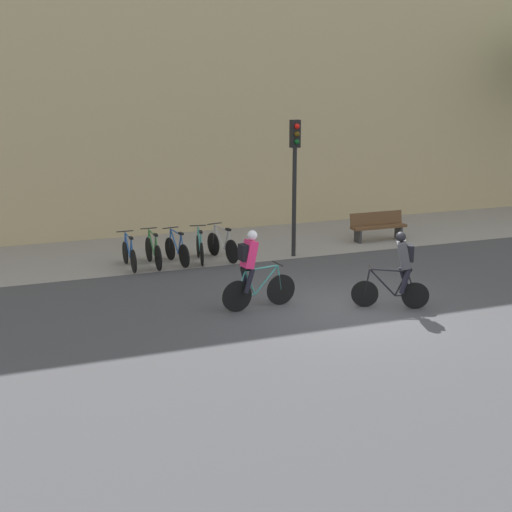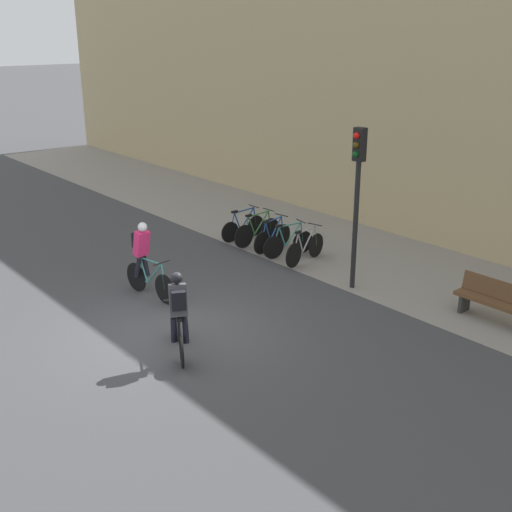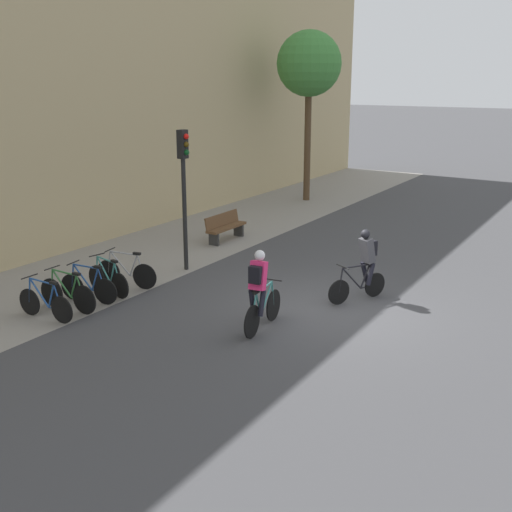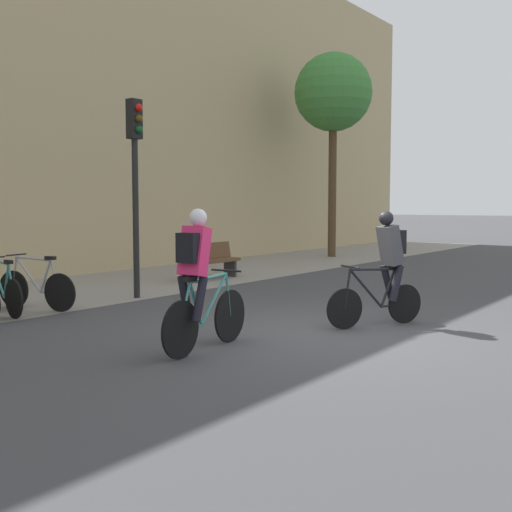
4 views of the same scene
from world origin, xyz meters
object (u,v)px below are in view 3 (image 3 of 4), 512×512
(cyclist_grey, at_px, (365,262))
(parked_bike_2, at_px, (89,286))
(parked_bike_1, at_px, (68,294))
(traffic_light_pole, at_px, (184,175))
(parked_bike_4, at_px, (126,272))
(bench, at_px, (225,226))
(parked_bike_0, at_px, (45,303))
(parked_bike_3, at_px, (108,279))
(cyclist_pink, at_px, (260,289))

(cyclist_grey, height_order, parked_bike_2, cyclist_grey)
(cyclist_grey, bearing_deg, parked_bike_1, 127.46)
(parked_bike_1, height_order, parked_bike_2, parked_bike_1)
(parked_bike_2, relative_size, traffic_light_pole, 0.41)
(parked_bike_4, relative_size, traffic_light_pole, 0.44)
(parked_bike_2, xyz_separation_m, bench, (6.64, 0.52, 0.09))
(parked_bike_0, bearing_deg, parked_bike_3, 0.03)
(cyclist_pink, height_order, traffic_light_pole, traffic_light_pole)
(parked_bike_2, height_order, parked_bike_3, parked_bike_3)
(cyclist_pink, height_order, parked_bike_4, cyclist_pink)
(cyclist_grey, xyz_separation_m, parked_bike_4, (-2.27, 5.55, -0.55))
(parked_bike_2, height_order, traffic_light_pole, traffic_light_pole)
(parked_bike_1, xyz_separation_m, parked_bike_3, (1.32, 0.00, -0.02))
(cyclist_pink, bearing_deg, traffic_light_pole, 55.21)
(cyclist_grey, distance_m, bench, 6.81)
(parked_bike_0, distance_m, bench, 7.98)
(parked_bike_0, bearing_deg, cyclist_pink, -67.50)
(cyclist_pink, distance_m, parked_bike_1, 4.64)
(cyclist_pink, height_order, parked_bike_3, cyclist_pink)
(traffic_light_pole, bearing_deg, parked_bike_1, 174.58)
(cyclist_pink, distance_m, cyclist_grey, 3.26)
(parked_bike_2, bearing_deg, bench, 4.44)
(cyclist_pink, xyz_separation_m, cyclist_grey, (3.07, -1.10, 0.00))
(cyclist_pink, bearing_deg, parked_bike_3, 88.27)
(cyclist_pink, relative_size, parked_bike_0, 1.10)
(traffic_light_pole, bearing_deg, parked_bike_0, 175.35)
(parked_bike_0, distance_m, parked_bike_1, 0.66)
(parked_bike_0, bearing_deg, parked_bike_1, 0.06)
(parked_bike_0, distance_m, traffic_light_pole, 5.21)
(bench, bearing_deg, traffic_light_pole, -164.77)
(bench, bearing_deg, parked_bike_2, -175.56)
(cyclist_grey, bearing_deg, parked_bike_3, 117.87)
(parked_bike_2, bearing_deg, traffic_light_pole, -6.48)
(parked_bike_1, distance_m, parked_bike_4, 1.98)
(cyclist_grey, distance_m, parked_bike_3, 6.31)
(parked_bike_2, bearing_deg, parked_bike_3, -0.00)
(parked_bike_4, xyz_separation_m, bench, (5.32, 0.52, 0.07))
(parked_bike_4, bearing_deg, parked_bike_2, 179.96)
(parked_bike_2, height_order, bench, parked_bike_2)
(cyclist_pink, height_order, parked_bike_2, cyclist_pink)
(parked_bike_3, height_order, bench, parked_bike_3)
(parked_bike_3, bearing_deg, traffic_light_pole, -8.05)
(parked_bike_2, bearing_deg, parked_bike_1, -179.97)
(parked_bike_1, relative_size, bench, 0.94)
(parked_bike_1, bearing_deg, parked_bike_3, 0.02)
(cyclist_pink, bearing_deg, parked_bike_4, 79.83)
(parked_bike_1, distance_m, bench, 7.32)
(parked_bike_4, bearing_deg, cyclist_pink, -100.17)
(cyclist_grey, height_order, bench, cyclist_grey)
(parked_bike_2, distance_m, bench, 6.66)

